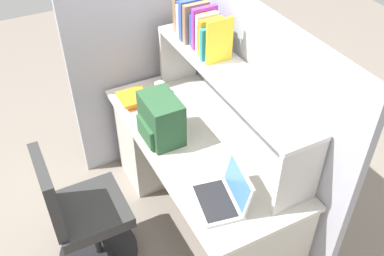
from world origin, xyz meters
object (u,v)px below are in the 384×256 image
object	(u,v)px
computer_mouse	(169,104)
paper_cup	(160,88)
office_chair	(82,220)
laptop	(224,195)
backpack	(160,119)
snack_canister	(148,109)

from	to	relation	value
computer_mouse	paper_cup	bearing A→B (deg)	-168.86
office_chair	paper_cup	bearing A→B (deg)	-54.02
laptop	office_chair	size ratio (longest dim) A/B	0.38
backpack	computer_mouse	bearing A→B (deg)	146.96
backpack	paper_cup	world-z (taller)	backpack
computer_mouse	snack_canister	bearing A→B (deg)	-61.57
computer_mouse	snack_canister	world-z (taller)	snack_canister
backpack	computer_mouse	distance (m)	0.36
computer_mouse	backpack	bearing A→B (deg)	-18.68
paper_cup	backpack	bearing A→B (deg)	-23.23
laptop	backpack	xyz separation A→B (m)	(-0.65, -0.08, 0.09)
backpack	office_chair	distance (m)	0.79
computer_mouse	office_chair	xyz separation A→B (m)	(0.41, -0.79, -0.35)
paper_cup	snack_canister	distance (m)	0.28
backpack	paper_cup	size ratio (longest dim) A/B	3.49
backpack	snack_canister	size ratio (longest dim) A/B	2.53
laptop	office_chair	bearing A→B (deg)	-126.93
snack_canister	laptop	bearing A→B (deg)	4.64
backpack	office_chair	world-z (taller)	backpack
paper_cup	snack_canister	xyz separation A→B (m)	(0.21, -0.18, 0.02)
backpack	snack_canister	xyz separation A→B (m)	(-0.24, 0.01, -0.08)
laptop	backpack	size ratio (longest dim) A/B	1.17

